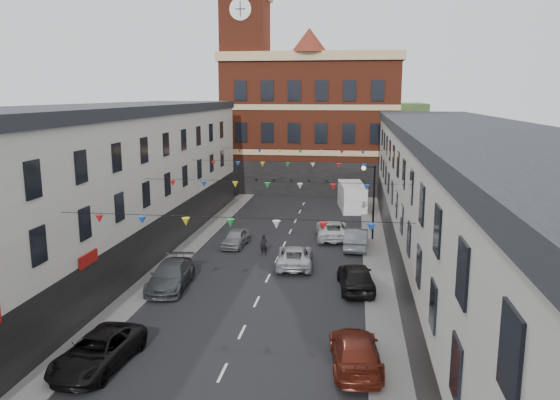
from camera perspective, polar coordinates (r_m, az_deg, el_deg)
The scene contains 19 objects.
ground at distance 31.08m, azimuth -2.47°, elevation -10.58°, with size 160.00×160.00×0.00m, color black.
pavement_left at distance 34.67m, azimuth -13.28°, elevation -8.42°, with size 1.80×64.00×0.15m, color #605E5B.
pavement_right at distance 32.51m, azimuth 10.41°, elevation -9.62°, with size 1.80×64.00×0.15m, color #605E5B.
terrace_left at distance 34.53m, azimuth -21.84°, elevation 0.07°, with size 8.40×56.00×10.70m.
terrace_right at distance 30.85m, azimuth 19.90°, elevation -1.98°, with size 8.40×56.00×9.70m.
civic_building at distance 66.65m, azimuth 3.36°, elevation 8.16°, with size 20.60×13.30×18.50m.
clock_tower at distance 64.78m, azimuth -3.62°, elevation 14.09°, with size 5.60×5.60×30.00m.
distant_hill at distance 91.12m, azimuth 2.02°, elevation 6.96°, with size 40.00×14.00×10.00m, color #2B4821.
street_lamp at distance 43.10m, azimuth 9.46°, elevation 0.81°, with size 1.10×0.36×6.00m.
car_left_c at distance 25.21m, azimuth -18.50°, elevation -14.77°, with size 2.35×5.11×1.42m, color black.
car_left_d at distance 33.58m, azimuth -11.36°, elevation -7.74°, with size 2.14×5.26×1.53m, color #404448.
car_left_e at distance 41.78m, azimuth -4.66°, elevation -3.97°, with size 1.54×3.84×1.31m, color gray.
car_right_c at distance 24.16m, azimuth 7.88°, elevation -15.39°, with size 2.04×5.02×1.46m, color maroon.
car_right_d at distance 32.82m, azimuth 7.95°, elevation -7.95°, with size 1.95×4.84×1.65m, color black.
car_right_e at distance 41.37m, azimuth 7.96°, elevation -4.01°, with size 1.66×4.76×1.57m, color #575B5F.
car_right_f at distance 44.01m, azimuth 5.48°, elevation -3.10°, with size 2.45×5.31×1.48m, color silver.
moving_car at distance 36.93m, azimuth 1.53°, elevation -5.89°, with size 2.32×5.02×1.40m, color silver.
white_van at distance 55.22m, azimuth 7.52°, elevation 0.36°, with size 2.28×5.93×2.62m, color white.
pedestrian at distance 39.39m, azimuth -1.70°, elevation -4.71°, with size 0.55×0.36×1.51m, color black.
Camera 1 is at (5.25, -28.42, 11.44)m, focal length 35.00 mm.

